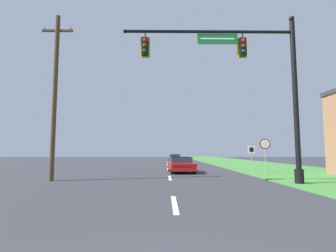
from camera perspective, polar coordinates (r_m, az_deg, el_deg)
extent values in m
cube|color=#428438|center=(34.03, 18.04, -8.02)|extent=(10.00, 110.00, 0.04)
cube|color=silver|center=(8.39, 1.45, -16.64)|extent=(0.16, 2.80, 0.01)
cube|color=silver|center=(16.31, 0.41, -11.26)|extent=(0.16, 2.80, 0.01)
cube|color=silver|center=(24.28, 0.06, -9.40)|extent=(0.16, 2.80, 0.01)
cube|color=silver|center=(32.27, -0.12, -8.47)|extent=(0.16, 2.80, 0.01)
cube|color=silver|center=(40.26, -0.23, -7.90)|extent=(0.16, 2.80, 0.01)
cylinder|color=black|center=(14.80, 26.67, -9.76)|extent=(0.44, 0.44, 0.70)
cylinder|color=black|center=(14.99, 26.01, 5.14)|extent=(0.26, 0.26, 8.44)
sphere|color=black|center=(16.33, 25.31, 20.36)|extent=(0.28, 0.28, 0.28)
cylinder|color=black|center=(14.75, 8.90, 19.63)|extent=(8.80, 0.16, 0.16)
sphere|color=black|center=(14.72, -9.35, 19.69)|extent=(0.21, 0.21, 0.21)
cube|color=#196B33|center=(14.66, 10.71, 18.12)|extent=(2.10, 0.06, 0.55)
cube|color=white|center=(14.63, 10.74, 18.18)|extent=(1.76, 0.01, 0.08)
cylinder|color=black|center=(14.53, -5.00, 19.22)|extent=(0.06, 0.06, 0.35)
cube|color=yellow|center=(14.39, -4.98, 16.64)|extent=(0.50, 0.03, 1.11)
cube|color=black|center=(14.27, -5.02, 16.85)|extent=(0.34, 0.24, 0.95)
sphere|color=red|center=(14.25, -5.05, 18.12)|extent=(0.22, 0.22, 0.22)
sphere|color=#51380F|center=(14.14, -5.07, 17.06)|extent=(0.22, 0.22, 0.22)
sphere|color=#0F3D19|center=(14.03, -5.08, 15.99)|extent=(0.22, 0.22, 0.22)
cylinder|color=black|center=(15.05, 15.90, 18.51)|extent=(0.06, 0.06, 0.35)
cube|color=yellow|center=(14.92, 15.81, 16.02)|extent=(0.50, 0.03, 1.11)
cube|color=black|center=(14.80, 15.97, 16.21)|extent=(0.34, 0.24, 0.95)
sphere|color=red|center=(14.78, 16.10, 17.43)|extent=(0.22, 0.22, 0.22)
sphere|color=#51380F|center=(14.67, 16.13, 16.40)|extent=(0.22, 0.22, 0.22)
sphere|color=#0F3D19|center=(14.57, 16.16, 15.36)|extent=(0.22, 0.22, 0.22)
cylinder|color=black|center=(22.43, 4.47, -8.90)|extent=(0.22, 0.64, 0.64)
cylinder|color=black|center=(22.27, 0.34, -8.94)|extent=(0.22, 0.64, 0.64)
cylinder|color=black|center=(19.43, 5.70, -9.40)|extent=(0.22, 0.64, 0.64)
cylinder|color=black|center=(19.25, 0.93, -9.46)|extent=(0.22, 0.64, 0.64)
cube|color=#AD1414|center=(20.82, 2.83, -8.67)|extent=(2.03, 4.52, 0.55)
cube|color=#283342|center=(20.91, 2.80, -7.33)|extent=(1.69, 1.94, 0.42)
cube|color=#AD1414|center=(20.91, 2.79, -6.83)|extent=(1.65, 1.90, 0.06)
cube|color=#B71414|center=(18.64, 3.56, -8.84)|extent=(1.68, 0.14, 0.14)
cylinder|color=black|center=(44.06, 2.46, -7.29)|extent=(0.22, 0.64, 0.64)
cylinder|color=black|center=(44.00, 0.36, -7.30)|extent=(0.22, 0.64, 0.64)
cylinder|color=black|center=(41.11, 2.68, -7.41)|extent=(0.22, 0.64, 0.64)
cylinder|color=black|center=(41.05, 0.43, -7.42)|extent=(0.22, 0.64, 0.64)
cube|color=#1E2D9E|center=(42.54, 1.48, -7.11)|extent=(1.82, 4.35, 0.55)
cube|color=#283342|center=(42.64, 1.47, -6.46)|extent=(1.60, 1.83, 0.42)
cube|color=#1E2D9E|center=(42.64, 1.47, -6.22)|extent=(1.57, 1.79, 0.06)
cube|color=#B71414|center=(40.39, 1.60, -7.11)|extent=(1.67, 0.06, 0.14)
cylinder|color=gray|center=(19.92, 20.46, -6.62)|extent=(0.07, 0.07, 2.20)
cylinder|color=red|center=(19.92, 20.36, -3.67)|extent=(0.76, 0.04, 0.76)
cylinder|color=white|center=(19.90, 20.38, -3.67)|extent=(0.61, 0.01, 0.61)
cylinder|color=gray|center=(21.40, 17.76, -6.88)|extent=(0.06, 0.06, 2.00)
cube|color=white|center=(21.39, 17.70, -4.92)|extent=(0.55, 0.04, 0.60)
cube|color=black|center=(21.37, 17.72, -4.92)|extent=(0.31, 0.01, 0.34)
cylinder|color=#4C3823|center=(16.36, -23.44, 6.02)|extent=(0.26, 0.26, 9.56)
cube|color=#4C3823|center=(17.53, -22.92, 18.56)|extent=(1.80, 0.12, 0.12)
cylinder|color=#333338|center=(17.86, -25.26, 18.61)|extent=(0.08, 0.08, 0.12)
cylinder|color=#333338|center=(17.32, -20.47, 19.20)|extent=(0.08, 0.08, 0.12)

